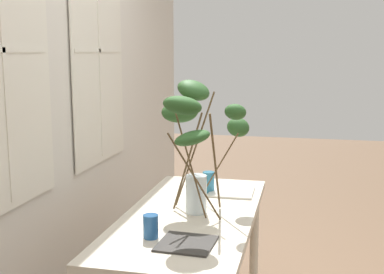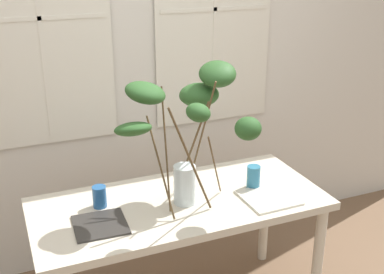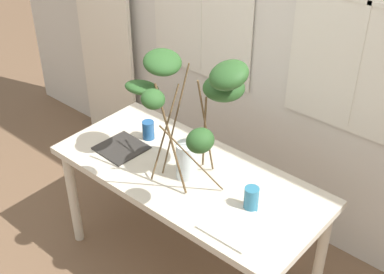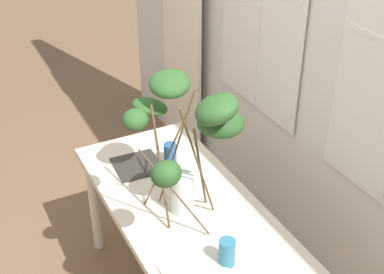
# 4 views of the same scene
# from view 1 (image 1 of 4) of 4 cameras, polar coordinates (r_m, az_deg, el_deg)

# --- Properties ---
(back_wall_with_windows) EXTENTS (5.04, 0.14, 2.81)m
(back_wall_with_windows) POSITION_cam_1_polar(r_m,az_deg,el_deg) (2.93, -16.04, 5.21)
(back_wall_with_windows) COLOR beige
(back_wall_with_windows) RESTS_ON ground
(dining_table) EXTENTS (1.55, 0.70, 0.75)m
(dining_table) POSITION_cam_1_polar(r_m,az_deg,el_deg) (2.80, -0.22, -10.42)
(dining_table) COLOR beige
(dining_table) RESTS_ON ground
(vase_with_branches) EXTENTS (0.73, 0.57, 0.76)m
(vase_with_branches) POSITION_cam_1_polar(r_m,az_deg,el_deg) (2.70, 0.33, 1.31)
(vase_with_branches) COLOR silver
(vase_with_branches) RESTS_ON dining_table
(drinking_glass_blue_left) EXTENTS (0.07, 0.07, 0.11)m
(drinking_glass_blue_left) POSITION_cam_1_polar(r_m,az_deg,el_deg) (2.41, -4.77, -10.21)
(drinking_glass_blue_left) COLOR #235693
(drinking_glass_blue_left) RESTS_ON dining_table
(drinking_glass_blue_right) EXTENTS (0.07, 0.07, 0.13)m
(drinking_glass_blue_right) POSITION_cam_1_polar(r_m,az_deg,el_deg) (3.15, 1.91, -5.18)
(drinking_glass_blue_right) COLOR teal
(drinking_glass_blue_right) RESTS_ON dining_table
(plate_square_left) EXTENTS (0.27, 0.27, 0.01)m
(plate_square_left) POSITION_cam_1_polar(r_m,az_deg,el_deg) (2.34, -0.64, -12.14)
(plate_square_left) COLOR #2D2B28
(plate_square_left) RESTS_ON dining_table
(plate_square_right) EXTENTS (0.28, 0.28, 0.01)m
(plate_square_right) POSITION_cam_1_polar(r_m,az_deg,el_deg) (3.16, 4.58, -6.30)
(plate_square_right) COLOR silver
(plate_square_right) RESTS_ON dining_table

